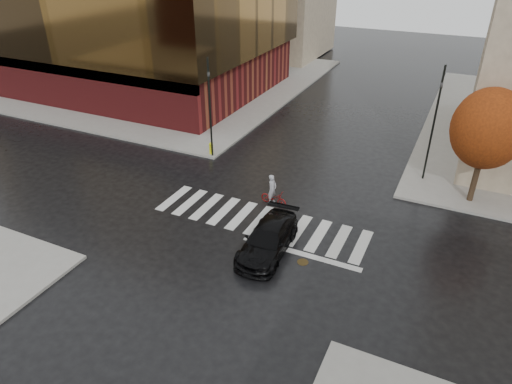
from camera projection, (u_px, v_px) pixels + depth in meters
ground at (256, 225)px, 24.02m from camera, size 120.00×120.00×0.00m
sidewalk_nw at (163, 78)px, 48.35m from camera, size 30.00×30.00×0.15m
crosswalk at (260, 220)px, 24.41m from camera, size 12.00×3.00×0.01m
tree_ne_a at (488, 129)px, 23.89m from camera, size 3.80×3.80×6.50m
sedan at (268, 239)px, 21.70m from camera, size 2.22×4.89×1.39m
cyclist at (273, 195)px, 25.57m from camera, size 1.67×0.78×1.83m
traffic_light_nw at (210, 103)px, 29.43m from camera, size 0.18×0.15×6.63m
traffic_light_ne at (435, 118)px, 26.37m from camera, size 0.18×0.20×7.00m
fire_hydrant at (211, 148)px, 31.26m from camera, size 0.30×0.30×0.83m
manhole at (303, 262)px, 21.29m from camera, size 0.64×0.64×0.01m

